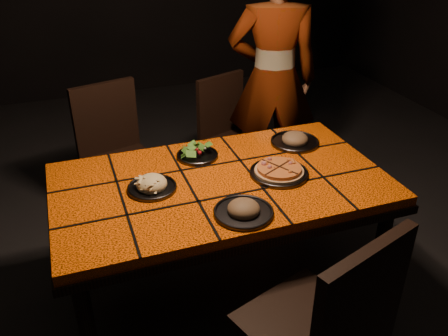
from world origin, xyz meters
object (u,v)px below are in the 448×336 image
object	(u,v)px
dining_table	(221,193)
chair_far_left	(115,147)
chair_far_right	(229,129)
diner	(273,80)
plate_pasta	(152,185)
plate_pizza	(279,171)
chair_near	(329,325)

from	to	relation	value
dining_table	chair_far_left	distance (m)	1.04
chair_far_left	chair_far_right	bearing A→B (deg)	-8.80
chair_far_left	diner	world-z (taller)	diner
dining_table	chair_far_right	distance (m)	1.14
dining_table	plate_pasta	bearing A→B (deg)	176.23
plate_pizza	diner	bearing A→B (deg)	67.00
diner	chair_near	bearing A→B (deg)	89.94
chair_far_left	chair_far_right	xyz separation A→B (m)	(0.82, 0.09, -0.04)
chair_far_left	plate_pasta	size ratio (longest dim) A/B	4.06
chair_far_left	plate_pasta	xyz separation A→B (m)	(0.06, -0.93, 0.23)
chair_near	plate_pizza	xyz separation A→B (m)	(0.16, 0.79, 0.20)
chair_far_left	diner	size ratio (longest dim) A/B	0.55
dining_table	chair_far_right	xyz separation A→B (m)	(0.43, 1.04, -0.17)
dining_table	plate_pasta	distance (m)	0.35
chair_far_right	plate_pizza	size ratio (longest dim) A/B	2.68
dining_table	chair_far_left	size ratio (longest dim) A/B	1.72
chair_near	plate_pizza	size ratio (longest dim) A/B	3.03
diner	dining_table	bearing A→B (deg)	71.70
dining_table	diner	xyz separation A→B (m)	(0.73, 0.98, 0.19)
plate_pizza	plate_pasta	size ratio (longest dim) A/B	1.42
diner	plate_pasta	bearing A→B (deg)	60.37
chair_far_left	diner	distance (m)	1.17
chair_near	chair_far_right	xyz separation A→B (m)	(0.30, 1.88, -0.07)
diner	plate_pizza	xyz separation A→B (m)	(-0.44, -1.04, -0.09)
chair_far_left	plate_pasta	bearing A→B (deg)	-100.98
dining_table	chair_near	xyz separation A→B (m)	(0.13, -0.84, -0.10)
plate_pasta	diner	bearing A→B (deg)	42.20
plate_pizza	chair_near	bearing A→B (deg)	-101.53
plate_pasta	plate_pizza	bearing A→B (deg)	-6.79
diner	chair_far_right	bearing A→B (deg)	7.46
chair_far_right	plate_pasta	size ratio (longest dim) A/B	3.79
chair_near	chair_far_left	xyz separation A→B (m)	(-0.52, 1.79, -0.03)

